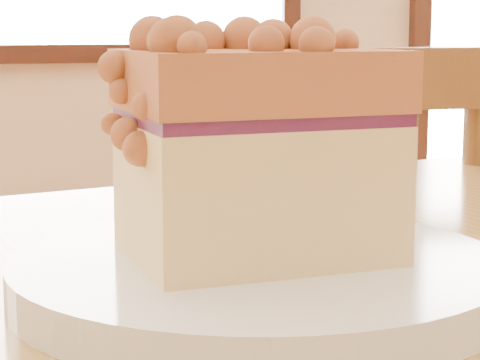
% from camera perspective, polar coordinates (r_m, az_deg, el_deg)
% --- Properties ---
extents(plate, '(0.24, 0.24, 0.02)m').
position_cam_1_polar(plate, '(0.46, 1.06, -5.94)').
color(plate, white).
rests_on(plate, cafe_table_main).
extents(cake_slice, '(0.14, 0.10, 0.12)m').
position_cam_1_polar(cake_slice, '(0.45, 0.79, 2.37)').
color(cake_slice, '#FDD68F').
rests_on(cake_slice, plate).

